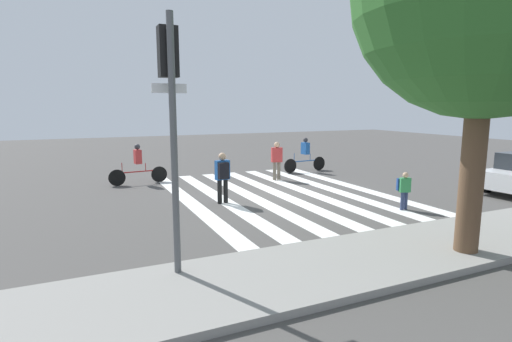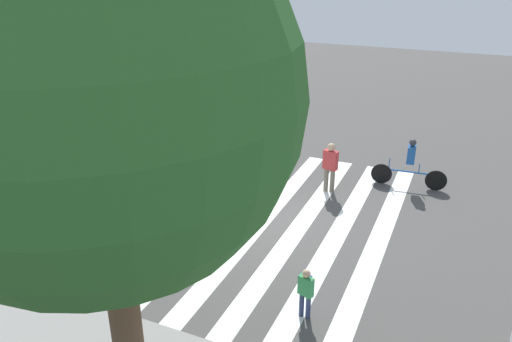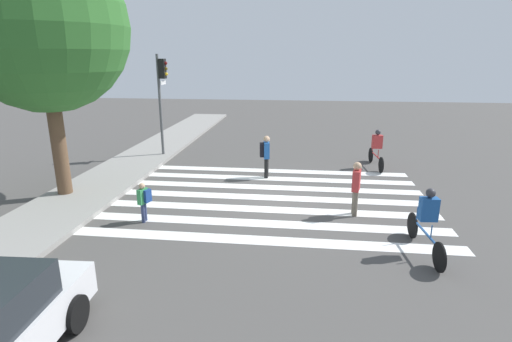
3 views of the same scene
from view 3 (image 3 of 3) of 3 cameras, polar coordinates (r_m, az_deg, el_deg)
The scene contains 10 objects.
ground_plane at distance 13.19m, azimuth 2.49°, elevation -3.84°, with size 60.00×60.00×0.00m, color #4C4947.
sidewalk_curb at distance 14.95m, azimuth -22.17°, elevation -2.36°, with size 36.00×2.50×0.14m.
crosswalk_stripes at distance 13.19m, azimuth 2.49°, elevation -3.83°, with size 6.90×10.00×0.01m.
traffic_light at distance 18.43m, azimuth -13.32°, elevation 11.70°, with size 0.60×0.50×4.58m.
street_tree at distance 14.03m, azimuth -28.22°, elevation 17.63°, with size 5.07×5.07×7.87m.
pedestrian_adult_yellow_jacket at distance 11.87m, azimuth 14.10°, elevation -2.02°, with size 0.48×0.30×1.60m.
pedestrian_child_with_backpack at distance 11.56m, azimuth -15.72°, elevation -3.89°, with size 0.35×0.33×1.14m.
pedestrian_adult_tall_backpack at distance 15.14m, azimuth 1.37°, elevation 2.55°, with size 0.48×0.42×1.62m.
cyclist_far_lane at distance 17.28m, azimuth 16.87°, elevation 3.27°, with size 2.30×0.42×1.60m.
cyclist_near_curb at distance 10.13m, azimuth 23.28°, elevation -6.32°, with size 2.34×0.42×1.61m.
Camera 3 is at (-12.37, -0.88, 4.51)m, focal length 28.00 mm.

